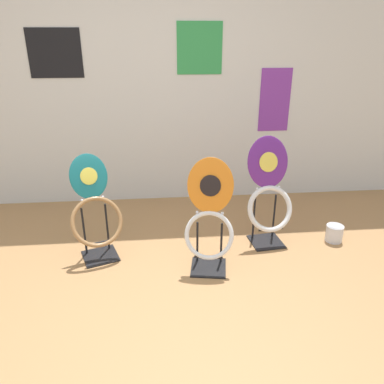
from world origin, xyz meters
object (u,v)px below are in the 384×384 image
object	(u,v)px
paint_can	(334,233)
toilet_seat_display_teal_sax	(95,214)
toilet_seat_display_purple_note	(269,194)
toilet_seat_display_orange_sun	(209,221)

from	to	relation	value
paint_can	toilet_seat_display_teal_sax	bearing A→B (deg)	-178.62
toilet_seat_display_purple_note	toilet_seat_display_teal_sax	size ratio (longest dim) A/B	1.11
toilet_seat_display_purple_note	toilet_seat_display_teal_sax	xyz separation A→B (m)	(-1.48, -0.11, -0.07)
toilet_seat_display_orange_sun	paint_can	bearing A→B (deg)	14.53
toilet_seat_display_orange_sun	toilet_seat_display_teal_sax	size ratio (longest dim) A/B	1.06
toilet_seat_display_orange_sun	toilet_seat_display_teal_sax	distance (m)	0.95
toilet_seat_display_teal_sax	paint_can	xyz separation A→B (m)	(2.11, 0.05, -0.31)
toilet_seat_display_orange_sun	toilet_seat_display_teal_sax	bearing A→B (deg)	164.04
paint_can	toilet_seat_display_purple_note	bearing A→B (deg)	174.95
toilet_seat_display_orange_sun	toilet_seat_display_purple_note	bearing A→B (deg)	32.65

